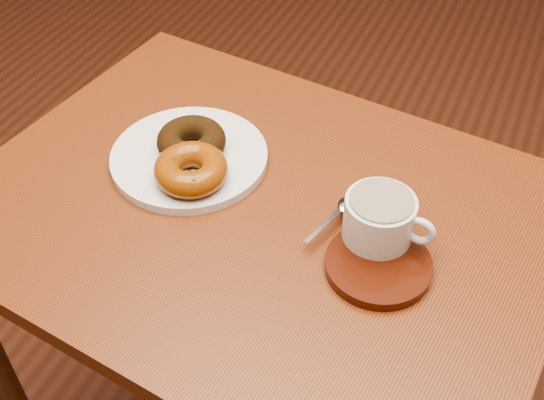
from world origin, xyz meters
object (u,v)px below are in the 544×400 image
at_px(coffee_cup, 380,218).
at_px(donut_plate, 189,157).
at_px(cafe_table, 260,264).
at_px(saucer, 378,265).

bearing_deg(coffee_cup, donut_plate, 175.42).
bearing_deg(donut_plate, cafe_table, -19.05).
xyz_separation_m(donut_plate, saucer, (0.33, -0.09, 0.00)).
xyz_separation_m(saucer, coffee_cup, (-0.01, 0.04, 0.04)).
xyz_separation_m(cafe_table, donut_plate, (-0.14, 0.05, 0.13)).
height_order(donut_plate, coffee_cup, coffee_cup).
bearing_deg(donut_plate, coffee_cup, -8.79).
bearing_deg(cafe_table, donut_plate, 168.22).
bearing_deg(cafe_table, coffee_cup, 7.09).
distance_m(saucer, coffee_cup, 0.06).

